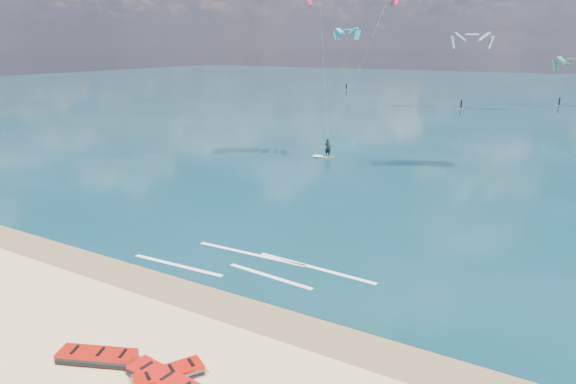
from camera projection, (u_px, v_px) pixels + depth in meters
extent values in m
plane|color=tan|center=(415.00, 150.00, 54.20)|extent=(320.00, 320.00, 0.00)
cube|color=brown|center=(172.00, 288.00, 23.58)|extent=(320.00, 2.40, 0.01)
cube|color=#082E30|center=(508.00, 97.00, 107.15)|extent=(320.00, 200.00, 0.04)
cube|color=yellow|center=(328.00, 157.00, 50.65)|extent=(1.32, 1.14, 0.06)
imported|color=black|center=(328.00, 148.00, 50.40)|extent=(0.66, 0.44, 1.78)
cylinder|color=black|center=(329.00, 146.00, 49.94)|extent=(0.46, 0.36, 0.04)
cube|color=white|center=(270.00, 276.00, 24.74)|extent=(4.84, 0.59, 0.01)
cube|color=white|center=(251.00, 254.00, 27.37)|extent=(6.52, 0.48, 0.01)
cube|color=white|center=(315.00, 268.00, 25.66)|extent=(6.62, 0.54, 0.01)
cube|color=white|center=(177.00, 265.00, 25.96)|extent=(5.47, 0.54, 0.01)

